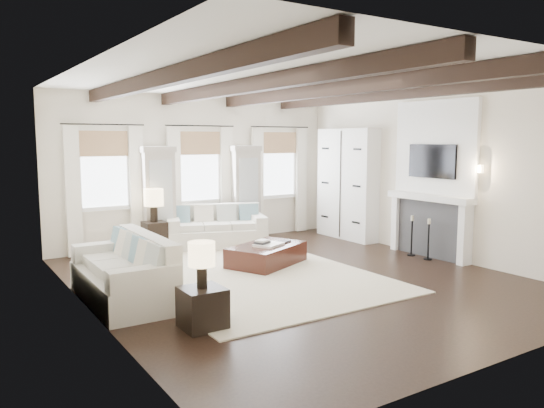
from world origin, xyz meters
TOP-DOWN VIEW (x-y plane):
  - ground at (0.00, 0.00)m, footprint 7.50×7.50m
  - room_shell at (0.75, 0.90)m, footprint 6.54×7.54m
  - area_rug at (-0.52, 0.76)m, footprint 3.59×5.01m
  - sofa_back at (0.08, 3.11)m, footprint 2.25×1.56m
  - sofa_left at (-2.67, 0.39)m, footprint 0.99×2.16m
  - ottoman at (0.09, 1.10)m, footprint 1.66×1.40m
  - tray at (0.08, 1.02)m, footprint 0.61×0.56m
  - book_lower at (-0.01, 1.08)m, footprint 0.32×0.29m
  - book_upper at (-0.02, 1.06)m, footprint 0.27×0.25m
  - book_loose at (0.49, 1.14)m, footprint 0.29×0.26m
  - side_table_front at (-2.26, -1.20)m, footprint 0.50×0.50m
  - lamp_front at (-2.26, -1.20)m, footprint 0.32×0.32m
  - side_table_back at (-1.25, 3.16)m, footprint 0.42×0.42m
  - lamp_back at (-1.25, 3.16)m, footprint 0.38×0.38m
  - candlestick_near at (2.90, -0.17)m, footprint 0.16×0.16m
  - candlestick_far at (2.90, 0.24)m, footprint 0.16×0.16m

SIDE VIEW (x-z plane):
  - ground at x=0.00m, z-range 0.00..0.00m
  - area_rug at x=-0.52m, z-range 0.00..0.02m
  - ottoman at x=0.09m, z-range 0.00..0.37m
  - side_table_front at x=-2.26m, z-range 0.00..0.50m
  - side_table_back at x=-1.25m, z-range 0.00..0.64m
  - candlestick_near at x=2.90m, z-range -0.07..0.71m
  - candlestick_far at x=2.90m, z-range -0.07..0.72m
  - sofa_back at x=0.08m, z-range -0.09..0.79m
  - sofa_left at x=-2.67m, z-range -0.08..0.84m
  - book_loose at x=0.49m, z-range 0.37..0.40m
  - tray at x=0.08m, z-range 0.37..0.41m
  - book_lower at x=-0.01m, z-range 0.41..0.45m
  - book_upper at x=-0.02m, z-range 0.45..0.48m
  - lamp_front at x=-2.26m, z-range 0.60..1.16m
  - lamp_back at x=-1.25m, z-range 0.75..1.41m
  - room_shell at x=0.75m, z-range 0.28..3.50m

